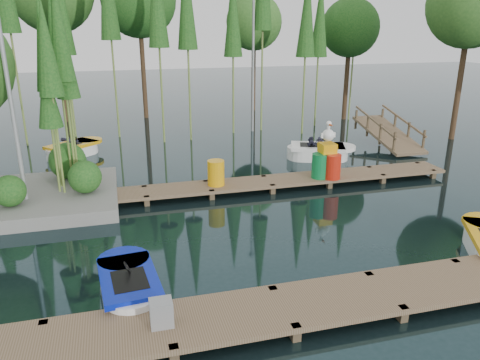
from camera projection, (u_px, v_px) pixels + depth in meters
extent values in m
plane|color=#1B2F32|center=(227.00, 225.00, 12.98)|extent=(90.00, 90.00, 0.00)
cube|color=brown|center=(284.00, 308.00, 8.79)|extent=(18.00, 1.50, 0.10)
cube|color=#4E3E2A|center=(45.00, 334.00, 8.37)|extent=(0.16, 0.16, 0.50)
cube|color=#4E3E2A|center=(174.00, 359.00, 7.75)|extent=(0.16, 0.16, 0.50)
cube|color=#4E3E2A|center=(166.00, 315.00, 8.90)|extent=(0.16, 0.16, 0.50)
cube|color=#4E3E2A|center=(295.00, 337.00, 8.28)|extent=(0.16, 0.16, 0.50)
cube|color=#4E3E2A|center=(272.00, 299.00, 9.43)|extent=(0.16, 0.16, 0.50)
cube|color=#4E3E2A|center=(402.00, 318.00, 8.81)|extent=(0.16, 0.16, 0.50)
cube|color=#4E3E2A|center=(368.00, 284.00, 9.96)|extent=(0.16, 0.16, 0.50)
cube|color=#4E3E2A|center=(454.00, 271.00, 10.49)|extent=(0.16, 0.16, 0.50)
cube|color=brown|center=(239.00, 184.00, 15.43)|extent=(15.00, 1.20, 0.10)
cube|color=#4E3E2A|center=(3.00, 218.00, 13.31)|extent=(0.16, 0.16, 0.50)
cube|color=#4E3E2A|center=(9.00, 206.00, 14.18)|extent=(0.16, 0.16, 0.50)
cube|color=#4E3E2A|center=(77.00, 211.00, 13.81)|extent=(0.16, 0.16, 0.50)
cube|color=#4E3E2A|center=(79.00, 199.00, 14.68)|extent=(0.16, 0.16, 0.50)
cube|color=#4E3E2A|center=(147.00, 204.00, 14.31)|extent=(0.16, 0.16, 0.50)
cube|color=#4E3E2A|center=(145.00, 193.00, 15.18)|extent=(0.16, 0.16, 0.50)
cube|color=#4E3E2A|center=(212.00, 198.00, 14.81)|extent=(0.16, 0.16, 0.50)
cube|color=#4E3E2A|center=(206.00, 188.00, 15.68)|extent=(0.16, 0.16, 0.50)
cube|color=#4E3E2A|center=(272.00, 192.00, 15.31)|extent=(0.16, 0.16, 0.50)
cube|color=#4E3E2A|center=(264.00, 183.00, 16.18)|extent=(0.16, 0.16, 0.50)
cube|color=#4E3E2A|center=(329.00, 187.00, 15.81)|extent=(0.16, 0.16, 0.50)
cube|color=#4E3E2A|center=(318.00, 178.00, 16.69)|extent=(0.16, 0.16, 0.50)
cube|color=#4E3E2A|center=(383.00, 182.00, 16.31)|extent=(0.16, 0.16, 0.50)
cube|color=#4E3E2A|center=(369.00, 173.00, 17.19)|extent=(0.16, 0.16, 0.50)
cube|color=#4E3E2A|center=(433.00, 177.00, 16.81)|extent=(0.16, 0.16, 0.50)
cube|color=#4E3E2A|center=(417.00, 169.00, 17.69)|extent=(0.16, 0.16, 0.50)
cube|color=slate|center=(12.00, 201.00, 14.18)|extent=(6.20, 4.20, 0.42)
sphere|color=#275A1D|center=(10.00, 191.00, 13.11)|extent=(0.90, 0.90, 0.90)
sphere|color=#275A1D|center=(68.00, 161.00, 15.41)|extent=(1.20, 1.20, 1.20)
sphere|color=#275A1D|center=(85.00, 177.00, 14.13)|extent=(1.00, 1.00, 1.00)
cylinder|color=olive|center=(63.00, 104.00, 14.23)|extent=(0.07, 0.07, 5.93)
cone|color=#275A1D|center=(55.00, 33.00, 13.56)|extent=(0.70, 0.70, 2.97)
cylinder|color=olive|center=(52.00, 110.00, 14.04)|extent=(0.07, 0.07, 5.66)
cone|color=#275A1D|center=(43.00, 41.00, 13.41)|extent=(0.70, 0.70, 2.83)
cylinder|color=olive|center=(71.00, 115.00, 14.41)|extent=(0.07, 0.07, 5.22)
cone|color=#275A1D|center=(64.00, 54.00, 13.82)|extent=(0.70, 0.70, 2.61)
cylinder|color=olive|center=(55.00, 116.00, 13.53)|extent=(0.07, 0.07, 5.53)
cone|color=#275A1D|center=(46.00, 46.00, 12.91)|extent=(0.70, 0.70, 2.76)
cylinder|color=olive|center=(53.00, 140.00, 13.86)|extent=(0.07, 0.07, 4.01)
cone|color=#275A1D|center=(47.00, 93.00, 13.40)|extent=(0.70, 0.70, 2.01)
cylinder|color=olive|center=(67.00, 101.00, 14.13)|extent=(0.07, 0.07, 6.11)
cone|color=#275A1D|center=(58.00, 27.00, 13.44)|extent=(0.70, 0.70, 3.05)
cylinder|color=#402C1B|center=(461.00, 75.00, 21.46)|extent=(0.26, 0.26, 6.06)
sphere|color=#386D26|center=(471.00, 4.00, 20.48)|extent=(3.81, 3.81, 3.81)
cylinder|color=#402C1B|center=(347.00, 75.00, 26.19)|extent=(0.26, 0.26, 5.02)
sphere|color=#275A1D|center=(350.00, 28.00, 25.38)|extent=(3.16, 3.16, 3.16)
cylinder|color=#402C1B|center=(254.00, 67.00, 28.80)|extent=(0.26, 0.26, 5.31)
sphere|color=#386D26|center=(254.00, 22.00, 27.95)|extent=(3.34, 3.34, 3.34)
cylinder|color=#402C1B|center=(143.00, 61.00, 26.34)|extent=(0.26, 0.26, 6.46)
sphere|color=#275A1D|center=(139.00, 0.00, 25.30)|extent=(4.06, 4.06, 4.06)
cylinder|color=#402C1B|center=(59.00, 59.00, 25.17)|extent=(0.26, 0.26, 6.85)
cylinder|color=olive|center=(11.00, 34.00, 19.65)|extent=(0.09, 0.09, 9.66)
cylinder|color=olive|center=(67.00, 56.00, 21.40)|extent=(0.09, 0.09, 7.69)
cone|color=#275A1D|center=(61.00, 6.00, 20.71)|extent=(0.90, 0.90, 4.23)
cylinder|color=olive|center=(111.00, 41.00, 21.37)|extent=(0.09, 0.09, 8.99)
cylinder|color=olive|center=(159.00, 48.00, 20.48)|extent=(0.09, 0.09, 8.44)
cylinder|color=olive|center=(188.00, 50.00, 20.95)|extent=(0.09, 0.09, 8.22)
cylinder|color=olive|center=(233.00, 57.00, 22.45)|extent=(0.09, 0.09, 7.41)
cone|color=#275A1D|center=(233.00, 12.00, 21.78)|extent=(0.90, 0.90, 4.07)
cylinder|color=olive|center=(263.00, 31.00, 22.65)|extent=(0.09, 0.09, 9.77)
cylinder|color=olive|center=(305.00, 58.00, 22.31)|extent=(0.09, 0.09, 7.40)
cone|color=#275A1D|center=(307.00, 12.00, 21.64)|extent=(0.90, 0.90, 4.07)
cylinder|color=olive|center=(318.00, 58.00, 24.15)|extent=(0.09, 0.09, 7.14)
cone|color=#275A1D|center=(320.00, 17.00, 23.51)|extent=(0.90, 0.90, 3.93)
cylinder|color=olive|center=(354.00, 41.00, 25.46)|extent=(0.09, 0.09, 8.61)
cylinder|color=gray|center=(9.00, 93.00, 12.78)|extent=(0.12, 0.12, 7.00)
cylinder|color=gray|center=(253.00, 61.00, 22.89)|extent=(0.12, 0.12, 7.00)
cube|color=brown|center=(388.00, 134.00, 20.96)|extent=(1.50, 3.94, 0.95)
cube|color=#4E3E2A|center=(394.00, 143.00, 19.32)|extent=(0.08, 0.08, 0.90)
cube|color=#4E3E2A|center=(380.00, 134.00, 20.29)|extent=(0.08, 0.08, 0.90)
cube|color=#4E3E2A|center=(368.00, 127.00, 21.26)|extent=(0.08, 0.08, 0.90)
cube|color=#4E3E2A|center=(356.00, 119.00, 22.23)|extent=(0.08, 0.08, 0.90)
cube|color=brown|center=(375.00, 122.00, 20.60)|extent=(0.06, 3.54, 0.83)
cube|color=#4E3E2A|center=(424.00, 141.00, 19.66)|extent=(0.08, 0.08, 0.90)
cube|color=#4E3E2A|center=(409.00, 132.00, 20.63)|extent=(0.08, 0.08, 0.90)
cube|color=#4E3E2A|center=(395.00, 125.00, 21.60)|extent=(0.08, 0.08, 0.90)
cube|color=#4E3E2A|center=(382.00, 118.00, 22.57)|extent=(0.08, 0.08, 0.90)
cube|color=brown|center=(403.00, 120.00, 20.94)|extent=(0.06, 3.54, 0.83)
cube|color=white|center=(130.00, 290.00, 9.49)|extent=(1.18, 1.19, 0.50)
cylinder|color=white|center=(126.00, 277.00, 9.98)|extent=(1.18, 1.18, 0.50)
cylinder|color=white|center=(134.00, 304.00, 9.01)|extent=(1.18, 1.18, 0.50)
cube|color=#0619A4|center=(129.00, 278.00, 9.41)|extent=(1.28, 1.99, 0.13)
cylinder|color=#0619A4|center=(124.00, 260.00, 10.11)|extent=(1.21, 1.21, 0.13)
cube|color=black|center=(130.00, 281.00, 9.23)|extent=(0.75, 0.95, 0.05)
torus|color=black|center=(127.00, 267.00, 9.47)|extent=(0.16, 0.26, 0.24)
cube|color=white|center=(73.00, 152.00, 19.51)|extent=(1.62, 1.62, 0.52)
cylinder|color=white|center=(84.00, 149.00, 19.97)|extent=(1.61, 1.61, 0.52)
cylinder|color=white|center=(61.00, 155.00, 19.05)|extent=(1.61, 1.61, 0.52)
cube|color=#E49E0C|center=(72.00, 145.00, 19.42)|extent=(2.26, 2.20, 0.13)
cylinder|color=#E49E0C|center=(88.00, 141.00, 20.08)|extent=(1.65, 1.65, 0.13)
cube|color=black|center=(68.00, 145.00, 19.25)|extent=(1.17, 1.16, 0.06)
torus|color=black|center=(74.00, 140.00, 19.47)|extent=(0.29, 0.28, 0.25)
imported|color=#1E1E2D|center=(67.00, 140.00, 19.14)|extent=(0.51, 0.51, 0.93)
cube|color=white|center=(317.00, 154.00, 19.11)|extent=(1.59, 1.59, 0.56)
cylinder|color=white|center=(332.00, 154.00, 19.05)|extent=(1.58, 1.58, 0.56)
cylinder|color=white|center=(302.00, 154.00, 19.17)|extent=(1.58, 1.58, 0.56)
cube|color=white|center=(318.00, 147.00, 19.01)|extent=(2.44, 1.93, 0.14)
cylinder|color=white|center=(340.00, 147.00, 18.92)|extent=(1.61, 1.61, 0.14)
cube|color=black|center=(313.00, 146.00, 19.01)|extent=(1.22, 1.07, 0.06)
torus|color=black|center=(322.00, 142.00, 18.93)|extent=(0.32, 0.24, 0.27)
imported|color=#1E1E2D|center=(312.00, 140.00, 18.95)|extent=(0.49, 0.43, 0.92)
imported|color=#1E1E2D|center=(320.00, 140.00, 19.27)|extent=(0.39, 0.33, 0.70)
cube|color=gray|center=(161.00, 313.00, 8.13)|extent=(0.40, 0.34, 0.49)
cylinder|color=#E49E0C|center=(216.00, 173.00, 15.09)|extent=(0.55, 0.55, 0.82)
cylinder|color=#0C6E33|center=(320.00, 166.00, 15.79)|extent=(0.56, 0.56, 0.84)
cylinder|color=white|center=(331.00, 162.00, 16.18)|extent=(0.56, 0.56, 0.84)
cylinder|color=red|center=(332.00, 167.00, 15.71)|extent=(0.56, 0.56, 0.84)
cube|color=#E49E0C|center=(327.00, 148.00, 15.76)|extent=(0.51, 0.51, 0.33)
sphere|color=white|center=(328.00, 135.00, 15.62)|extent=(0.41, 0.41, 0.41)
cylinder|color=white|center=(329.00, 128.00, 15.54)|extent=(0.09, 0.09, 0.28)
sphere|color=white|center=(329.00, 124.00, 15.49)|extent=(0.19, 0.19, 0.19)
cone|color=#D5440B|center=(331.00, 125.00, 15.33)|extent=(0.09, 0.28, 0.09)
cube|color=white|center=(328.00, 135.00, 15.62)|extent=(0.51, 0.06, 0.17)
cylinder|color=gray|center=(318.00, 167.00, 16.02)|extent=(0.10, 0.10, 0.60)
sphere|color=white|center=(319.00, 156.00, 15.89)|extent=(0.20, 0.20, 0.20)
cube|color=gray|center=(319.00, 156.00, 15.89)|extent=(0.50, 0.04, 0.04)
cone|color=#D5440B|center=(321.00, 157.00, 15.78)|extent=(0.04, 0.10, 0.04)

